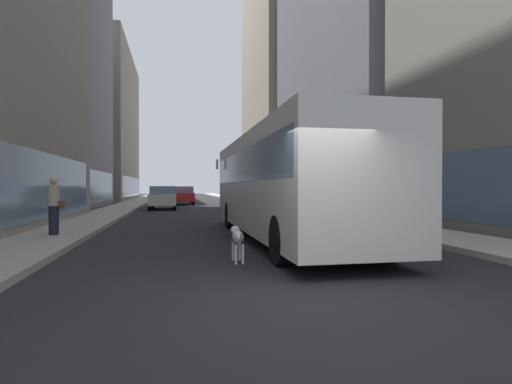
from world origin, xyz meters
name	(u,v)px	position (x,y,z in m)	size (l,w,h in m)	color
ground_plane	(195,203)	(0.00, 35.00, 0.00)	(120.00, 120.00, 0.00)	#232326
sidewalk_left	(135,203)	(-5.70, 35.00, 0.07)	(2.40, 110.00, 0.15)	#9E9991
sidewalk_right	(253,202)	(5.70, 35.00, 0.07)	(2.40, 110.00, 0.15)	#ADA89E
building_left_far	(94,126)	(-11.90, 49.31, 9.21)	(9.18, 22.14, 18.44)	gray
building_right_far	(293,43)	(11.90, 42.08, 18.78)	(9.72, 16.62, 37.58)	#A0937F
transit_bus	(283,180)	(1.20, 6.38, 1.78)	(2.78, 11.53, 3.05)	silver
car_white_van	(163,198)	(-2.80, 24.09, 0.82)	(1.83, 4.30, 1.62)	silver
car_silver_sedan	(168,193)	(-2.80, 46.54, 0.82)	(1.86, 4.40, 1.62)	#B7BABF
car_red_coupe	(183,195)	(-1.20, 32.06, 0.82)	(1.83, 4.70, 1.62)	red
car_black_suv	(182,194)	(-1.20, 40.62, 0.82)	(1.80, 4.65, 1.62)	black
dalmatian_dog	(237,237)	(-0.71, 2.82, 0.51)	(0.22, 0.96, 0.72)	white
pedestrian_with_handbag	(54,205)	(-5.47, 7.40, 1.01)	(0.45, 0.34, 1.69)	#1E1E2D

